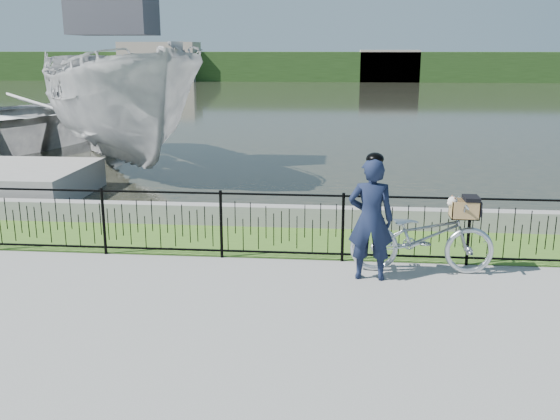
# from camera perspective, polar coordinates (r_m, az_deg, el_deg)

# --- Properties ---
(ground) EXTENTS (120.00, 120.00, 0.00)m
(ground) POSITION_cam_1_polar(r_m,az_deg,el_deg) (8.88, -0.81, -7.88)
(ground) COLOR gray
(ground) RESTS_ON ground
(grass_strip) EXTENTS (60.00, 2.00, 0.01)m
(grass_strip) POSITION_cam_1_polar(r_m,az_deg,el_deg) (11.31, 0.59, -2.85)
(grass_strip) COLOR #426A21
(grass_strip) RESTS_ON ground
(water) EXTENTS (120.00, 120.00, 0.00)m
(water) POSITION_cam_1_polar(r_m,az_deg,el_deg) (41.31, 4.12, 9.85)
(water) COLOR #28291F
(water) RESTS_ON ground
(quay_wall) EXTENTS (60.00, 0.30, 0.40)m
(quay_wall) POSITION_cam_1_polar(r_m,az_deg,el_deg) (12.22, 0.98, -0.57)
(quay_wall) COLOR gray
(quay_wall) RESTS_ON ground
(fence) EXTENTS (14.00, 0.06, 1.15)m
(fence) POSITION_cam_1_polar(r_m,az_deg,el_deg) (10.19, 0.13, -1.46)
(fence) COLOR black
(fence) RESTS_ON ground
(far_treeline) EXTENTS (120.00, 6.00, 3.00)m
(far_treeline) POSITION_cam_1_polar(r_m,az_deg,el_deg) (68.19, 4.68, 12.96)
(far_treeline) COLOR #27461B
(far_treeline) RESTS_ON ground
(far_building_left) EXTENTS (8.00, 4.00, 4.00)m
(far_building_left) POSITION_cam_1_polar(r_m,az_deg,el_deg) (68.81, -10.92, 13.18)
(far_building_left) COLOR #AC9C8A
(far_building_left) RESTS_ON ground
(far_building_right) EXTENTS (6.00, 3.00, 3.20)m
(far_building_right) POSITION_cam_1_polar(r_m,az_deg,el_deg) (66.88, 9.94, 12.85)
(far_building_right) COLOR #AC9C8A
(far_building_right) RESTS_ON ground
(bicycle_rig) EXTENTS (2.19, 0.76, 1.24)m
(bicycle_rig) POSITION_cam_1_polar(r_m,az_deg,el_deg) (9.88, 12.89, -2.32)
(bicycle_rig) COLOR silver
(bicycle_rig) RESTS_ON ground
(cyclist) EXTENTS (0.70, 0.47, 1.93)m
(cyclist) POSITION_cam_1_polar(r_m,az_deg,el_deg) (9.34, 8.30, -0.73)
(cyclist) COLOR black
(cyclist) RESTS_ON ground
(boat_near) EXTENTS (8.02, 9.51, 5.34)m
(boat_near) POSITION_cam_1_polar(r_m,az_deg,el_deg) (18.67, -14.54, 9.55)
(boat_near) COLOR #ADADAD
(boat_near) RESTS_ON water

